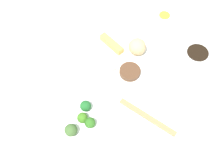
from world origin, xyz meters
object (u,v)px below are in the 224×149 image
main_plate (120,60)px  sauce_ramekin_hot_mustard (164,17)px  broccoli_plate (82,122)px  chopsticks_pair (147,117)px  soy_sauce_bowl (197,56)px

main_plate → sauce_ramekin_hot_mustard: sauce_ramekin_hot_mustard is taller
broccoli_plate → chopsticks_pair: bearing=-97.1°
broccoli_plate → soy_sauce_bowl: (0.18, -0.50, 0.01)m
sauce_ramekin_hot_mustard → main_plate: bearing=127.4°
soy_sauce_bowl → sauce_ramekin_hot_mustard: soy_sauce_bowl is taller
soy_sauce_bowl → chopsticks_pair: size_ratio=0.45×
broccoli_plate → soy_sauce_bowl: 0.53m
main_plate → soy_sauce_bowl: (-0.05, -0.31, 0.01)m
broccoli_plate → sauce_ramekin_hot_mustard: bearing=-46.3°
soy_sauce_bowl → chopsticks_pair: bearing=127.9°
main_plate → broccoli_plate: bearing=140.2°
broccoli_plate → sauce_ramekin_hot_mustard: size_ratio=3.71×
soy_sauce_bowl → sauce_ramekin_hot_mustard: 0.25m
main_plate → sauce_ramekin_hot_mustard: bearing=-52.6°
main_plate → broccoli_plate: (-0.23, 0.19, -0.00)m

